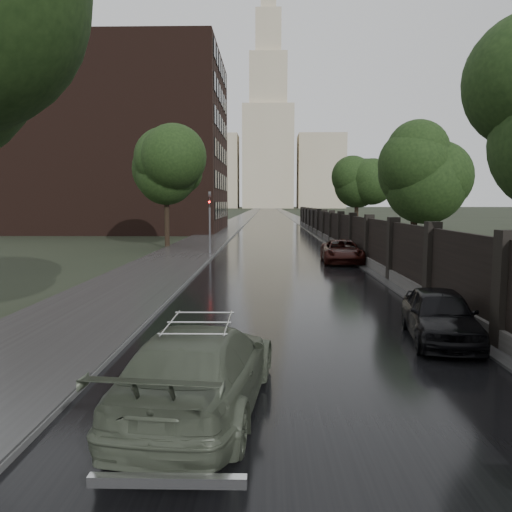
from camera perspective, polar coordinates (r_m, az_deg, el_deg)
The scene contains 14 objects.
ground at distance 6.99m, azimuth 7.80°, elevation -22.15°, with size 800.00×800.00×0.00m, color black.
road at distance 196.14m, azimuth 1.45°, elevation 5.14°, with size 8.00×420.00×0.02m, color black.
sidewalk_left at distance 196.21m, azimuth -0.31°, elevation 5.16°, with size 4.00×420.00×0.16m, color #2D2D2D.
verge_right at distance 196.24m, azimuth 3.06°, elevation 5.14°, with size 3.00×420.00×0.08m, color #2D2D2D.
fence_right at distance 38.57m, azimuth 9.20°, elevation 2.62°, with size 0.45×75.72×2.70m.
tree_left_far at distance 36.88m, azimuth -10.25°, elevation 9.02°, with size 4.25×4.25×7.39m.
tree_right_b at distance 29.34m, azimuth 17.77°, elevation 9.03°, with size 4.08×4.08×7.01m.
tree_right_c at distance 46.87m, azimuth 11.47°, elevation 8.00°, with size 4.08×4.08×7.01m.
traffic_light at distance 31.32m, azimuth -5.31°, elevation 4.42°, with size 0.16×0.32×4.00m.
brick_building at distance 60.99m, azimuth -15.58°, elevation 12.19°, with size 24.00×18.00×20.00m, color black.
stalinist_tower at distance 308.12m, azimuth 1.39°, elevation 12.64°, with size 92.00×30.00×159.00m.
volga_sedan at distance 8.11m, azimuth -6.45°, elevation -12.67°, with size 1.95×4.79×1.39m, color #4C5544.
car_right_near at distance 12.76m, azimuth 20.29°, elevation -6.34°, with size 1.50×3.73×1.27m, color black.
car_right_far at distance 27.83m, azimuth 9.79°, elevation 0.52°, with size 2.12×4.59×1.28m, color black.
Camera 1 is at (-0.75, -6.11, 3.30)m, focal length 35.00 mm.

